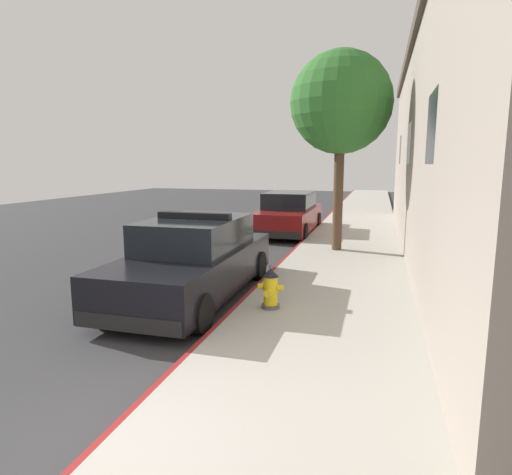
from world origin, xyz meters
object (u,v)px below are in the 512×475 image
Objects in this scene: police_cruiser at (194,260)px; parked_car_silver_ahead at (289,214)px; fire_hydrant at (271,288)px; street_tree at (341,104)px.

parked_car_silver_ahead is (0.19, 8.44, -0.00)m from police_cruiser.
street_tree is at bearing 83.91° from fire_hydrant.
parked_car_silver_ahead is 5.37m from street_tree.
parked_car_silver_ahead is 9.23m from fire_hydrant.
fire_hydrant is at bearing -96.09° from street_tree.
street_tree reaches higher than fire_hydrant.
parked_car_silver_ahead reaches higher than fire_hydrant.
police_cruiser is at bearing -91.28° from parked_car_silver_ahead.
police_cruiser reaches higher than fire_hydrant.
police_cruiser is 6.53m from street_tree.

